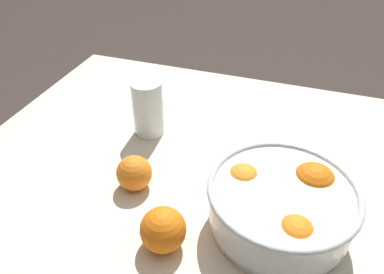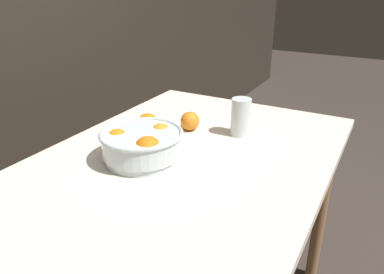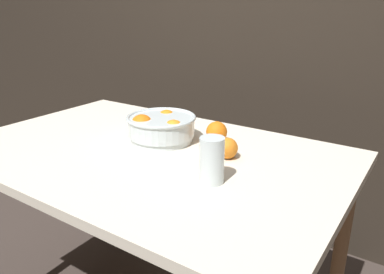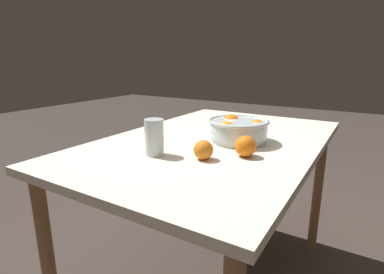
{
  "view_description": "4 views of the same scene",
  "coord_description": "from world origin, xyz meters",
  "views": [
    {
      "loc": [
        -0.01,
        0.56,
        1.29
      ],
      "look_at": [
        0.18,
        -0.01,
        0.84
      ],
      "focal_mm": 35.0,
      "sensor_mm": 36.0,
      "label": 1
    },
    {
      "loc": [
        -0.83,
        -0.52,
        1.29
      ],
      "look_at": [
        0.12,
        0.01,
        0.81
      ],
      "focal_mm": 35.0,
      "sensor_mm": 36.0,
      "label": 2
    },
    {
      "loc": [
        0.79,
        -0.9,
        1.24
      ],
      "look_at": [
        0.17,
        0.01,
        0.85
      ],
      "focal_mm": 35.0,
      "sensor_mm": 36.0,
      "label": 3
    },
    {
      "loc": [
        1.12,
        0.57,
        1.11
      ],
      "look_at": [
        0.17,
        -0.01,
        0.82
      ],
      "focal_mm": 28.0,
      "sensor_mm": 36.0,
      "label": 4
    }
  ],
  "objects": [
    {
      "name": "dining_table",
      "position": [
        0.0,
        0.0,
        0.69
      ],
      "size": [
        1.32,
        0.84,
        0.77
      ],
      "color": "beige",
      "rests_on": "ground_plane"
    },
    {
      "name": "orange_loose_near_bowl",
      "position": [
        0.26,
        0.09,
        0.81
      ],
      "size": [
        0.07,
        0.07,
        0.07
      ],
      "primitive_type": "sphere",
      "color": "orange",
      "rests_on": "dining_table"
    },
    {
      "name": "orange_loose_front",
      "position": [
        0.16,
        0.2,
        0.81
      ],
      "size": [
        0.08,
        0.08,
        0.08
      ],
      "primitive_type": "sphere",
      "color": "orange",
      "rests_on": "dining_table"
    },
    {
      "name": "fruit_bowl",
      "position": [
        -0.02,
        0.1,
        0.82
      ],
      "size": [
        0.25,
        0.25,
        0.1
      ],
      "color": "silver",
      "rests_on": "dining_table"
    },
    {
      "name": "juice_glass",
      "position": [
        0.31,
        -0.08,
        0.83
      ],
      "size": [
        0.07,
        0.07,
        0.13
      ],
      "color": "#F4A314",
      "rests_on": "dining_table"
    }
  ]
}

